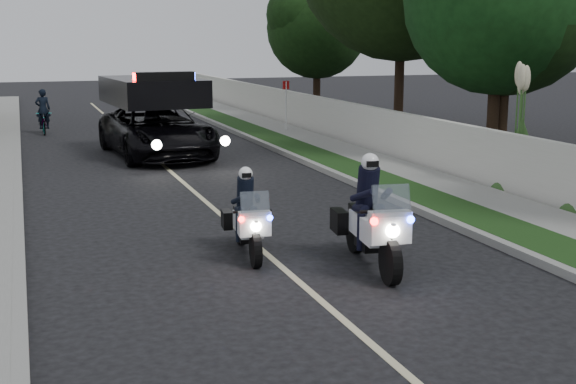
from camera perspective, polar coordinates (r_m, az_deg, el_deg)
ground at (r=11.93m, az=0.52°, el=-6.58°), size 120.00×120.00×0.00m
curb_right at (r=22.43m, az=1.60°, el=2.21°), size 0.20×60.00×0.15m
grass_verge at (r=22.69m, az=3.25°, el=2.31°), size 1.20×60.00×0.16m
sidewalk_right at (r=23.22m, az=6.22°, el=2.48°), size 1.40×60.00×0.16m
property_wall at (r=23.58m, az=8.45°, el=4.21°), size 0.22×60.00×1.50m
curb_left at (r=20.96m, az=-19.80°, el=0.87°), size 0.20×60.00×0.15m
lane_marking at (r=21.33m, az=-8.73°, el=1.40°), size 0.12×50.00×0.01m
police_moto_left at (r=13.23m, az=-3.07°, el=-4.75°), size 0.84×1.88×1.55m
police_moto_right at (r=12.60m, az=6.30°, el=-5.65°), size 1.07×2.31×1.89m
police_suv at (r=24.57m, az=-9.86°, el=2.69°), size 3.28×6.24×2.93m
bicycle at (r=31.57m, az=-17.99°, el=4.23°), size 0.62×1.69×0.88m
cyclist at (r=31.57m, az=-17.99°, el=4.23°), size 0.58×0.40×1.57m
sign_post at (r=30.03m, az=-0.15°, el=4.45°), size 0.44×0.44×2.16m
pampas_far at (r=19.49m, az=17.06°, el=0.05°), size 1.57×1.57×4.07m
tree_right_b at (r=23.99m, az=15.11°, el=2.25°), size 7.46×7.46×9.48m
tree_right_c at (r=24.21m, az=15.73°, el=2.29°), size 6.96×6.96×9.31m
tree_right_d at (r=29.37m, az=8.31°, el=4.16°), size 9.46×9.46×13.26m
tree_right_e at (r=37.76m, az=2.17°, el=5.89°), size 5.72×5.72×8.23m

